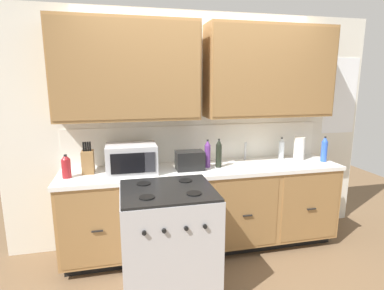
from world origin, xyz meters
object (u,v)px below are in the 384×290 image
Objects in this scene: paper_towel_roll at (299,149)px; bottle_blue at (324,149)px; bottle_red at (66,166)px; stove_range at (169,242)px; microwave at (131,158)px; knife_block at (88,161)px; bottle_dark at (219,154)px; toaster at (190,160)px; bottle_clear at (281,148)px; bottle_violet at (208,154)px.

bottle_blue reaches higher than paper_towel_roll.
bottle_blue reaches higher than bottle_red.
microwave reaches higher than stove_range.
knife_block is at bearing 169.43° from microwave.
microwave is 0.89m from bottle_dark.
bottle_red reaches higher than toaster.
paper_towel_roll reaches higher than toaster.
bottle_clear is 0.88× the size of bottle_blue.
knife_block is at bearing 176.99° from bottle_violet.
stove_range is 0.86m from toaster.
bottle_violet reaches higher than bottle_blue.
bottle_blue is (1.52, -0.02, 0.04)m from toaster.
microwave is 1.65× the size of bottle_violet.
paper_towel_roll is at bearing 4.82° from toaster.
bottle_dark reaches higher than toaster.
bottle_red is (-0.85, 0.58, 0.55)m from stove_range.
knife_block is 1.07× the size of bottle_violet.
bottle_red is (-0.18, -0.11, -0.01)m from knife_block.
paper_towel_roll is at bearing 23.44° from stove_range.
bottle_red is 2.30m from bottle_clear.
stove_range is at bearing -34.34° from bottle_red.
bottle_blue is (1.32, -0.07, -0.00)m from bottle_violet.
bottle_red is at bearing -177.34° from paper_towel_roll.
bottle_violet is at bearing 166.08° from bottle_dark.
stove_range is at bearing -151.27° from bottle_clear.
bottle_red is (-1.37, -0.05, -0.03)m from bottle_violet.
bottle_dark reaches higher than stove_range.
bottle_violet is (0.20, 0.05, 0.05)m from toaster.
toaster is 1.27× the size of bottle_red.
microwave is at bearing 112.73° from stove_range.
bottle_violet is at bearing -170.48° from bottle_clear.
paper_towel_roll is 1.18× the size of bottle_red.
bottle_red is at bearing 145.66° from stove_range.
bottle_violet is at bearing 2.14° from bottle_red.
bottle_dark is at bearing -3.98° from knife_block.
knife_block reaches higher than bottle_blue.
toaster is 1.12× the size of bottle_clear.
paper_towel_roll is 0.99m from bottle_dark.
bottle_violet is (1.19, -0.06, 0.03)m from knife_block.
bottle_dark reaches higher than bottle_violet.
bottle_blue reaches higher than stove_range.
stove_range is 3.65× the size of paper_towel_roll.
bottle_dark reaches higher than bottle_blue.
paper_towel_roll is (1.87, 0.08, -0.01)m from microwave.
knife_block is at bearing -177.48° from bottle_clear.
bottle_violet is at bearing 1.08° from microwave.
stove_range is 3.81× the size of bottle_clear.
microwave is 1.71m from bottle_clear.
bottle_dark is 1.06× the size of bottle_blue.
toaster is 0.96× the size of bottle_violet.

